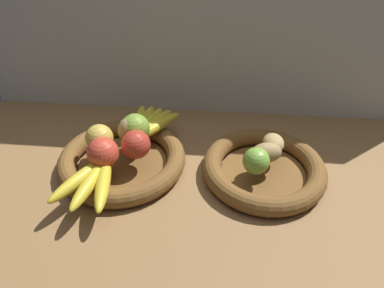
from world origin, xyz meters
The scene contains 14 objects.
ground_plane centered at (0.00, 0.00, -1.50)cm, with size 140.00×90.00×3.00cm, color olive.
back_wall centered at (0.00, 30.00, 27.50)cm, with size 140.00×3.00×55.00cm.
fruit_bowl_left centered at (-19.11, -1.71, 2.25)cm, with size 33.66×33.66×4.85cm.
fruit_bowl_right centered at (18.15, -1.71, 2.25)cm, with size 31.74×31.74×4.85cm.
apple_red_right centered at (-14.56, -2.90, 8.59)cm, with size 7.49×7.49×7.49cm, color #B73828.
apple_green_back centered at (-16.26, 3.88, 8.80)cm, with size 7.90×7.90×7.90cm, color #7AA338.
apple_golden_left centered at (-24.64, -0.83, 8.44)cm, with size 7.19×7.19×7.19cm, color gold.
apple_red_front centered at (-21.75, -7.16, 8.76)cm, with size 7.82×7.82×7.82cm, color #CC422D.
pear_brown centered at (-17.75, 2.98, 8.50)cm, with size 5.92×5.93×7.31cm, color olive.
banana_bunch_front centered at (-22.53, -14.43, 6.45)cm, with size 14.68×19.85×3.21cm.
banana_bunch_back centered at (-14.04, 9.67, 6.37)cm, with size 14.05×18.53×3.04cm.
potato_back centered at (20.33, 3.10, 6.98)cm, with size 6.89×5.60×4.26cm, color tan.
potato_large centered at (18.15, -1.71, 7.44)cm, with size 7.75×5.01×5.19cm, color #A38451.
lime_near centered at (15.33, -5.94, 8.12)cm, with size 6.55×6.55×6.55cm, color #7AAD3D.
Camera 1 is at (6.02, -70.54, 61.81)cm, focal length 32.52 mm.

